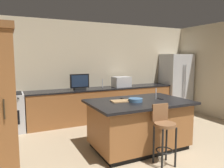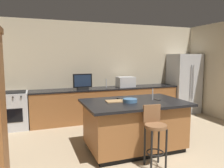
{
  "view_description": "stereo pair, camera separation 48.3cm",
  "coord_description": "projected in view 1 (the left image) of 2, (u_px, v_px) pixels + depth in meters",
  "views": [
    {
      "loc": [
        -2.4,
        -1.43,
        1.71
      ],
      "look_at": [
        -0.27,
        3.01,
        1.11
      ],
      "focal_mm": 34.7,
      "sensor_mm": 36.0,
      "label": 1
    },
    {
      "loc": [
        -1.95,
        -1.61,
        1.71
      ],
      "look_at": [
        -0.27,
        3.01,
        1.11
      ],
      "focal_mm": 34.7,
      "sensor_mm": 36.0,
      "label": 2
    }
  ],
  "objects": [
    {
      "name": "fruit_bowl",
      "position": [
        135.0,
        100.0,
        3.97
      ],
      "size": [
        0.26,
        0.26,
        0.06
      ],
      "primitive_type": "cylinder",
      "color": "#3F668C",
      "rests_on": "kitchen_island"
    },
    {
      "name": "range_oven",
      "position": [
        6.0,
        113.0,
        4.94
      ],
      "size": [
        0.78,
        0.63,
        0.91
      ],
      "color": "#B7BABF",
      "rests_on": "ground_plane"
    },
    {
      "name": "cutting_board",
      "position": [
        121.0,
        101.0,
        3.99
      ],
      "size": [
        0.38,
        0.27,
        0.02
      ],
      "primitive_type": "cube",
      "rotation": [
        0.0,
        0.0,
        -0.1
      ],
      "color": "#A87F51",
      "rests_on": "kitchen_island"
    },
    {
      "name": "bar_stool_center",
      "position": [
        164.0,
        129.0,
        3.44
      ],
      "size": [
        0.34,
        0.35,
        0.97
      ],
      "rotation": [
        0.0,
        0.0,
        -0.08
      ],
      "color": "brown",
      "rests_on": "ground_plane"
    },
    {
      "name": "cell_phone",
      "position": [
        160.0,
        99.0,
        4.24
      ],
      "size": [
        0.07,
        0.15,
        0.01
      ],
      "primitive_type": "cube",
      "rotation": [
        0.0,
        0.0,
        0.02
      ],
      "color": "black",
      "rests_on": "kitchen_island"
    },
    {
      "name": "sink_faucet_island",
      "position": [
        156.0,
        94.0,
        4.2
      ],
      "size": [
        0.02,
        0.02,
        0.22
      ],
      "primitive_type": "cylinder",
      "color": "#B2B2B7",
      "rests_on": "kitchen_island"
    },
    {
      "name": "counter_back",
      "position": [
        104.0,
        104.0,
        6.0
      ],
      "size": [
        4.11,
        0.62,
        0.89
      ],
      "color": "brown",
      "rests_on": "ground_plane"
    },
    {
      "name": "refrigerator",
      "position": [
        176.0,
        83.0,
        6.97
      ],
      "size": [
        0.86,
        0.74,
        1.82
      ],
      "color": "#B7BABF",
      "rests_on": "ground_plane"
    },
    {
      "name": "wall_back",
      "position": [
        100.0,
        71.0,
        6.25
      ],
      "size": [
        6.4,
        0.12,
        2.69
      ],
      "primitive_type": "cube",
      "color": "beige",
      "rests_on": "ground_plane"
    },
    {
      "name": "tv_monitor",
      "position": [
        80.0,
        83.0,
        5.57
      ],
      "size": [
        0.5,
        0.16,
        0.41
      ],
      "color": "black",
      "rests_on": "counter_back"
    },
    {
      "name": "microwave",
      "position": [
        121.0,
        82.0,
        6.16
      ],
      "size": [
        0.48,
        0.36,
        0.29
      ],
      "primitive_type": "cube",
      "color": "#B7BABF",
      "rests_on": "counter_back"
    },
    {
      "name": "kitchen_island",
      "position": [
        139.0,
        124.0,
        4.1
      ],
      "size": [
        1.87,
        1.21,
        0.91
      ],
      "color": "black",
      "rests_on": "ground_plane"
    },
    {
      "name": "tv_remote",
      "position": [
        124.0,
        99.0,
        4.2
      ],
      "size": [
        0.08,
        0.18,
        0.02
      ],
      "primitive_type": "cube",
      "rotation": [
        0.0,
        0.0,
        0.23
      ],
      "color": "black",
      "rests_on": "kitchen_island"
    },
    {
      "name": "sink_faucet_back",
      "position": [
        102.0,
        83.0,
        6.02
      ],
      "size": [
        0.02,
        0.02,
        0.24
      ],
      "primitive_type": "cylinder",
      "color": "#B2B2B7",
      "rests_on": "counter_back"
    }
  ]
}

